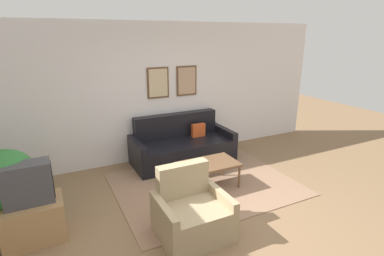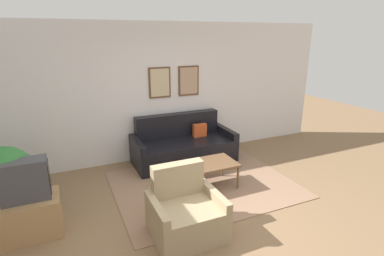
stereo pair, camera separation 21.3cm
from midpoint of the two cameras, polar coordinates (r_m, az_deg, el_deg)
name	(u,v)px [view 2 (the right image)]	position (r m, az deg, el deg)	size (l,w,h in m)	color
ground_plane	(217,232)	(4.13, 6.29, -19.12)	(16.00, 16.00, 0.00)	#846647
area_rug	(204,184)	(5.20, 3.43, -10.69)	(2.94, 2.27, 0.01)	#937056
wall_back	(151,93)	(5.99, -6.79, 6.67)	(8.00, 0.09, 2.70)	silver
couch	(183,146)	(6.01, -0.69, -3.49)	(2.00, 0.90, 0.92)	black
coffee_table	(207,166)	(4.95, 4.04, -7.17)	(0.98, 0.58, 0.44)	brown
tv_stand	(31,217)	(4.38, -27.03, -14.84)	(0.70, 0.51, 0.51)	#A87F51
tv	(25,180)	(4.15, -27.96, -8.80)	(0.55, 0.28, 0.52)	#424247
armchair	(185,214)	(3.93, 0.36, -15.99)	(0.87, 0.76, 0.87)	tan
potted_plant_tall	(4,178)	(4.42, -30.95, -8.16)	(0.76, 0.76, 1.13)	beige
potted_plant_by_window	(16,172)	(5.40, -29.47, -7.33)	(0.39, 0.39, 0.68)	beige
potted_plant_small	(12,177)	(5.17, -30.04, -8.14)	(0.43, 0.43, 0.71)	#383D42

